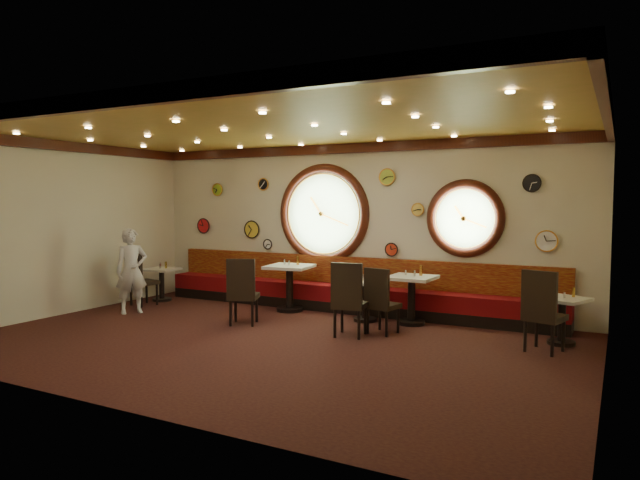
{
  "coord_description": "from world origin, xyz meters",
  "views": [
    {
      "loc": [
        4.64,
        -7.02,
        2.12
      ],
      "look_at": [
        0.48,
        0.8,
        1.5
      ],
      "focal_mm": 32.0,
      "sensor_mm": 36.0,
      "label": 1
    }
  ],
  "objects_px": {
    "chair_d": "(380,296)",
    "condiment_a_pepper": "(160,266)",
    "chair_c": "(348,295)",
    "condiment_e_bottle": "(574,292)",
    "table_b": "(290,282)",
    "chair_e": "(542,306)",
    "condiment_c_pepper": "(363,278)",
    "condiment_b_pepper": "(289,263)",
    "table_c": "(365,295)",
    "condiment_a_bottle": "(166,265)",
    "condiment_b_salt": "(285,262)",
    "condiment_d_pepper": "(415,273)",
    "condiment_d_salt": "(406,273)",
    "table_a": "(162,280)",
    "condiment_a_salt": "(160,265)",
    "chair_b": "(242,287)",
    "waiter": "(132,271)",
    "table_d": "(411,294)",
    "condiment_d_bottle": "(421,271)",
    "condiment_c_salt": "(363,277)",
    "table_e": "(562,315)",
    "condiment_b_bottle": "(298,260)",
    "chair_a": "(139,275)",
    "condiment_e_salt": "(554,293)"
  },
  "relations": [
    {
      "from": "chair_d",
      "to": "condiment_a_pepper",
      "type": "bearing_deg",
      "value": -175.97
    },
    {
      "from": "chair_c",
      "to": "condiment_a_pepper",
      "type": "bearing_deg",
      "value": 159.02
    },
    {
      "from": "condiment_a_pepper",
      "to": "condiment_e_bottle",
      "type": "height_order",
      "value": "condiment_e_bottle"
    },
    {
      "from": "chair_c",
      "to": "chair_d",
      "type": "bearing_deg",
      "value": 40.51
    },
    {
      "from": "table_b",
      "to": "chair_e",
      "type": "relative_size",
      "value": 1.26
    },
    {
      "from": "condiment_c_pepper",
      "to": "condiment_b_pepper",
      "type": "bearing_deg",
      "value": 172.2
    },
    {
      "from": "table_c",
      "to": "condiment_a_bottle",
      "type": "bearing_deg",
      "value": -178.88
    },
    {
      "from": "condiment_c_pepper",
      "to": "chair_c",
      "type": "bearing_deg",
      "value": -76.98
    },
    {
      "from": "condiment_b_salt",
      "to": "table_c",
      "type": "bearing_deg",
      "value": -6.88
    },
    {
      "from": "condiment_d_pepper",
      "to": "condiment_d_salt",
      "type": "bearing_deg",
      "value": 157.02
    },
    {
      "from": "chair_e",
      "to": "condiment_d_salt",
      "type": "xyz_separation_m",
      "value": [
        -2.33,
        0.99,
        0.21
      ]
    },
    {
      "from": "table_a",
      "to": "condiment_a_salt",
      "type": "height_order",
      "value": "condiment_a_salt"
    },
    {
      "from": "chair_c",
      "to": "chair_d",
      "type": "height_order",
      "value": "chair_c"
    },
    {
      "from": "table_a",
      "to": "chair_d",
      "type": "distance_m",
      "value": 5.25
    },
    {
      "from": "table_c",
      "to": "condiment_a_bottle",
      "type": "relative_size",
      "value": 5.2
    },
    {
      "from": "chair_e",
      "to": "chair_c",
      "type": "bearing_deg",
      "value": -155.22
    },
    {
      "from": "chair_b",
      "to": "condiment_e_bottle",
      "type": "bearing_deg",
      "value": -9.2
    },
    {
      "from": "condiment_a_salt",
      "to": "condiment_a_pepper",
      "type": "height_order",
      "value": "condiment_a_salt"
    },
    {
      "from": "condiment_b_salt",
      "to": "waiter",
      "type": "distance_m",
      "value": 2.87
    },
    {
      "from": "table_d",
      "to": "condiment_e_bottle",
      "type": "relative_size",
      "value": 5.96
    },
    {
      "from": "table_d",
      "to": "condiment_a_bottle",
      "type": "distance_m",
      "value": 5.34
    },
    {
      "from": "chair_d",
      "to": "chair_e",
      "type": "bearing_deg",
      "value": 11.5
    },
    {
      "from": "table_a",
      "to": "condiment_d_bottle",
      "type": "xyz_separation_m",
      "value": [
        5.53,
        0.39,
        0.48
      ]
    },
    {
      "from": "condiment_b_salt",
      "to": "condiment_c_salt",
      "type": "xyz_separation_m",
      "value": [
        1.7,
        -0.13,
        -0.17
      ]
    },
    {
      "from": "table_e",
      "to": "condiment_e_bottle",
      "type": "bearing_deg",
      "value": 39.03
    },
    {
      "from": "table_a",
      "to": "table_e",
      "type": "bearing_deg",
      "value": 0.09
    },
    {
      "from": "condiment_d_pepper",
      "to": "waiter",
      "type": "bearing_deg",
      "value": -163.21
    },
    {
      "from": "condiment_a_salt",
      "to": "condiment_b_pepper",
      "type": "height_order",
      "value": "condiment_b_pepper"
    },
    {
      "from": "chair_d",
      "to": "condiment_a_salt",
      "type": "xyz_separation_m",
      "value": [
        -5.32,
        0.76,
        0.14
      ]
    },
    {
      "from": "chair_e",
      "to": "condiment_c_salt",
      "type": "bearing_deg",
      "value": 179.91
    },
    {
      "from": "chair_d",
      "to": "condiment_b_bottle",
      "type": "relative_size",
      "value": 3.76
    },
    {
      "from": "condiment_d_salt",
      "to": "condiment_b_pepper",
      "type": "distance_m",
      "value": 2.31
    },
    {
      "from": "condiment_d_bottle",
      "to": "condiment_b_salt",
      "type": "bearing_deg",
      "value": -179.38
    },
    {
      "from": "chair_a",
      "to": "condiment_c_pepper",
      "type": "distance_m",
      "value": 4.62
    },
    {
      "from": "condiment_b_pepper",
      "to": "table_e",
      "type": "bearing_deg",
      "value": -3.38
    },
    {
      "from": "condiment_d_salt",
      "to": "chair_a",
      "type": "bearing_deg",
      "value": -169.22
    },
    {
      "from": "table_b",
      "to": "chair_c",
      "type": "height_order",
      "value": "chair_c"
    },
    {
      "from": "condiment_d_pepper",
      "to": "table_d",
      "type": "bearing_deg",
      "value": 161.45
    },
    {
      "from": "chair_d",
      "to": "condiment_d_salt",
      "type": "bearing_deg",
      "value": 97.17
    },
    {
      "from": "table_e",
      "to": "condiment_e_bottle",
      "type": "distance_m",
      "value": 0.37
    },
    {
      "from": "table_b",
      "to": "condiment_d_salt",
      "type": "distance_m",
      "value": 2.34
    },
    {
      "from": "chair_d",
      "to": "condiment_a_salt",
      "type": "bearing_deg",
      "value": -177.14
    },
    {
      "from": "table_d",
      "to": "chair_a",
      "type": "relative_size",
      "value": 1.22
    },
    {
      "from": "chair_c",
      "to": "table_c",
      "type": "bearing_deg",
      "value": 92.53
    },
    {
      "from": "condiment_d_bottle",
      "to": "table_b",
      "type": "bearing_deg",
      "value": -178.21
    },
    {
      "from": "chair_d",
      "to": "condiment_d_salt",
      "type": "height_order",
      "value": "chair_d"
    },
    {
      "from": "table_d",
      "to": "condiment_a_pepper",
      "type": "xyz_separation_m",
      "value": [
        -5.41,
        -0.32,
        0.21
      ]
    },
    {
      "from": "table_d",
      "to": "condiment_a_salt",
      "type": "bearing_deg",
      "value": -177.97
    },
    {
      "from": "condiment_b_pepper",
      "to": "condiment_b_bottle",
      "type": "relative_size",
      "value": 0.52
    },
    {
      "from": "condiment_e_salt",
      "to": "condiment_a_bottle",
      "type": "bearing_deg",
      "value": 180.0
    }
  ]
}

